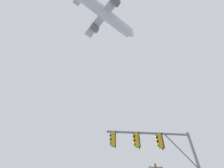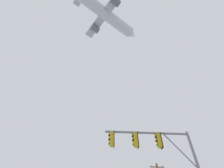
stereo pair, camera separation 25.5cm
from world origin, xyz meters
name	(u,v)px [view 1 (the left image)]	position (x,y,z in m)	size (l,w,h in m)	color
signal_pole_near	(162,155)	(3.76, 7.09, 5.19)	(5.73, 0.50, 6.75)	slate
airplane	(106,15)	(-0.14, 20.61, 54.34)	(23.07, 17.81, 6.98)	#B7BCC6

